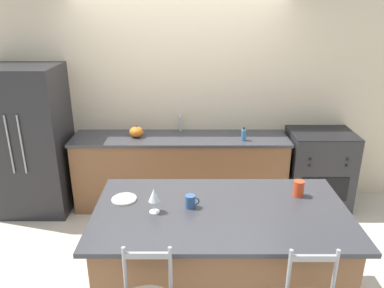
{
  "coord_description": "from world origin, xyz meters",
  "views": [
    {
      "loc": [
        0.14,
        -3.91,
        2.42
      ],
      "look_at": [
        0.15,
        -0.54,
        1.15
      ],
      "focal_mm": 35.0,
      "sensor_mm": 36.0,
      "label": 1
    }
  ],
  "objects_px": {
    "oven_range": "(318,169)",
    "soap_bottle": "(243,135)",
    "wine_glass": "(154,196)",
    "pumpkin_decoration": "(136,132)",
    "coffee_mug": "(190,201)",
    "refrigerator": "(30,141)",
    "tumbler_cup": "(298,188)",
    "dinner_plate": "(124,199)"
  },
  "relations": [
    {
      "from": "oven_range",
      "to": "soap_bottle",
      "type": "height_order",
      "value": "soap_bottle"
    },
    {
      "from": "wine_glass",
      "to": "pumpkin_decoration",
      "type": "xyz_separation_m",
      "value": [
        -0.38,
        1.78,
        -0.11
      ]
    },
    {
      "from": "coffee_mug",
      "to": "soap_bottle",
      "type": "distance_m",
      "value": 1.71
    },
    {
      "from": "refrigerator",
      "to": "tumbler_cup",
      "type": "height_order",
      "value": "refrigerator"
    },
    {
      "from": "refrigerator",
      "to": "oven_range",
      "type": "height_order",
      "value": "refrigerator"
    },
    {
      "from": "oven_range",
      "to": "pumpkin_decoration",
      "type": "height_order",
      "value": "pumpkin_decoration"
    },
    {
      "from": "refrigerator",
      "to": "oven_range",
      "type": "distance_m",
      "value": 3.51
    },
    {
      "from": "soap_bottle",
      "to": "tumbler_cup",
      "type": "bearing_deg",
      "value": -79.55
    },
    {
      "from": "coffee_mug",
      "to": "refrigerator",
      "type": "bearing_deg",
      "value": 139.2
    },
    {
      "from": "tumbler_cup",
      "to": "oven_range",
      "type": "bearing_deg",
      "value": 65.35
    },
    {
      "from": "dinner_plate",
      "to": "coffee_mug",
      "type": "relative_size",
      "value": 1.81
    },
    {
      "from": "oven_range",
      "to": "tumbler_cup",
      "type": "distance_m",
      "value": 1.76
    },
    {
      "from": "oven_range",
      "to": "dinner_plate",
      "type": "height_order",
      "value": "oven_range"
    },
    {
      "from": "coffee_mug",
      "to": "soap_bottle",
      "type": "xyz_separation_m",
      "value": [
        0.61,
        1.59,
        -0.02
      ]
    },
    {
      "from": "wine_glass",
      "to": "tumbler_cup",
      "type": "xyz_separation_m",
      "value": [
        1.15,
        0.25,
        -0.07
      ]
    },
    {
      "from": "dinner_plate",
      "to": "coffee_mug",
      "type": "bearing_deg",
      "value": -11.97
    },
    {
      "from": "soap_bottle",
      "to": "coffee_mug",
      "type": "bearing_deg",
      "value": -111.07
    },
    {
      "from": "tumbler_cup",
      "to": "soap_bottle",
      "type": "relative_size",
      "value": 0.81
    },
    {
      "from": "soap_bottle",
      "to": "wine_glass",
      "type": "bearing_deg",
      "value": -118.03
    },
    {
      "from": "tumbler_cup",
      "to": "pumpkin_decoration",
      "type": "xyz_separation_m",
      "value": [
        -1.53,
        1.53,
        -0.04
      ]
    },
    {
      "from": "refrigerator",
      "to": "soap_bottle",
      "type": "xyz_separation_m",
      "value": [
        2.52,
        -0.05,
        0.09
      ]
    },
    {
      "from": "wine_glass",
      "to": "coffee_mug",
      "type": "distance_m",
      "value": 0.29
    },
    {
      "from": "refrigerator",
      "to": "tumbler_cup",
      "type": "distance_m",
      "value": 3.15
    },
    {
      "from": "oven_range",
      "to": "tumbler_cup",
      "type": "bearing_deg",
      "value": -114.65
    },
    {
      "from": "tumbler_cup",
      "to": "soap_bottle",
      "type": "bearing_deg",
      "value": 100.45
    },
    {
      "from": "oven_range",
      "to": "coffee_mug",
      "type": "height_order",
      "value": "coffee_mug"
    },
    {
      "from": "dinner_plate",
      "to": "tumbler_cup",
      "type": "xyz_separation_m",
      "value": [
        1.41,
        0.07,
        0.06
      ]
    },
    {
      "from": "wine_glass",
      "to": "soap_bottle",
      "type": "bearing_deg",
      "value": 61.97
    },
    {
      "from": "oven_range",
      "to": "soap_bottle",
      "type": "distance_m",
      "value": 1.08
    },
    {
      "from": "refrigerator",
      "to": "coffee_mug",
      "type": "height_order",
      "value": "refrigerator"
    },
    {
      "from": "dinner_plate",
      "to": "pumpkin_decoration",
      "type": "bearing_deg",
      "value": 94.49
    },
    {
      "from": "wine_glass",
      "to": "pumpkin_decoration",
      "type": "relative_size",
      "value": 1.18
    },
    {
      "from": "oven_range",
      "to": "wine_glass",
      "type": "distance_m",
      "value": 2.63
    },
    {
      "from": "soap_bottle",
      "to": "dinner_plate",
      "type": "bearing_deg",
      "value": -127.68
    },
    {
      "from": "wine_glass",
      "to": "oven_range",
      "type": "bearing_deg",
      "value": 43.88
    },
    {
      "from": "coffee_mug",
      "to": "tumbler_cup",
      "type": "relative_size",
      "value": 0.84
    },
    {
      "from": "refrigerator",
      "to": "dinner_plate",
      "type": "relative_size",
      "value": 8.8
    },
    {
      "from": "refrigerator",
      "to": "soap_bottle",
      "type": "relative_size",
      "value": 10.92
    },
    {
      "from": "dinner_plate",
      "to": "coffee_mug",
      "type": "distance_m",
      "value": 0.54
    },
    {
      "from": "wine_glass",
      "to": "coffee_mug",
      "type": "height_order",
      "value": "wine_glass"
    },
    {
      "from": "oven_range",
      "to": "coffee_mug",
      "type": "xyz_separation_m",
      "value": [
        -1.57,
        -1.71,
        0.51
      ]
    },
    {
      "from": "refrigerator",
      "to": "dinner_plate",
      "type": "distance_m",
      "value": 2.07
    }
  ]
}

